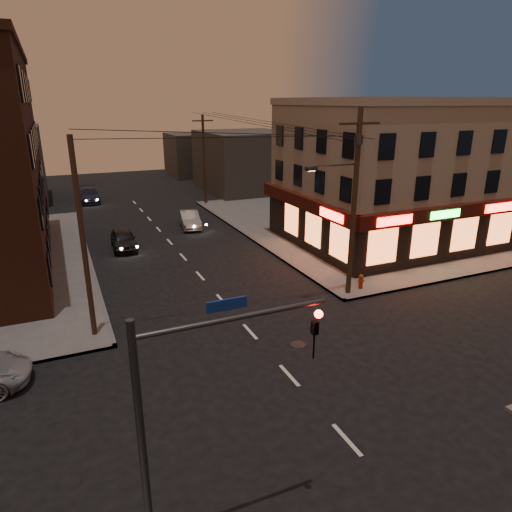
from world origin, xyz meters
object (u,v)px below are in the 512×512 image
sedan_mid (189,219)px  sedan_far (89,195)px  sedan_near (123,239)px  fire_hydrant (361,281)px

sedan_mid → sedan_far: 16.34m
sedan_near → fire_hydrant: size_ratio=5.01×
sedan_mid → fire_hydrant: 18.35m
sedan_near → fire_hydrant: (11.30, -13.76, -0.11)m
sedan_mid → fire_hydrant: sedan_mid is taller
sedan_mid → sedan_far: bearing=123.1°
sedan_near → sedan_far: (-0.89, 18.61, 0.02)m
sedan_far → fire_hydrant: size_ratio=6.01×
sedan_far → sedan_near: bearing=-86.1°
sedan_near → sedan_mid: size_ratio=0.98×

